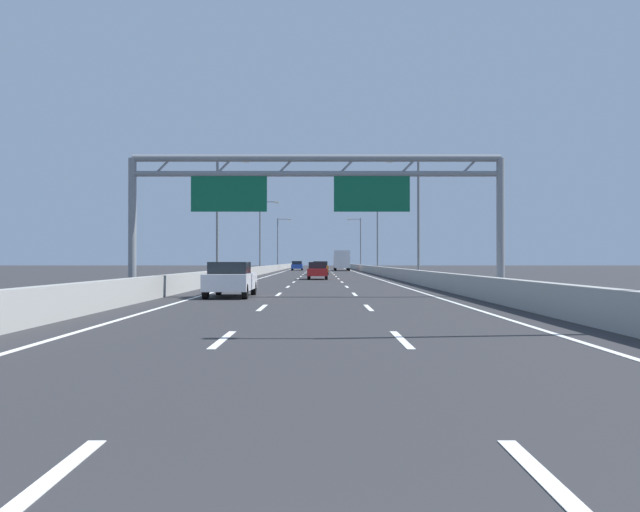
# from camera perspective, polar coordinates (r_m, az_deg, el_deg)

# --- Properties ---
(ground_plane) EXTENTS (260.00, 260.00, 0.00)m
(ground_plane) POSITION_cam_1_polar(r_m,az_deg,el_deg) (100.83, -0.11, -1.33)
(ground_plane) COLOR #2D2D30
(lane_dash_left_0) EXTENTS (0.16, 3.00, 0.01)m
(lane_dash_left_0) POSITION_cam_1_polar(r_m,az_deg,el_deg) (5.00, -24.51, -18.87)
(lane_dash_left_0) COLOR white
(lane_dash_left_0) RESTS_ON ground_plane
(lane_dash_left_1) EXTENTS (0.16, 3.00, 0.01)m
(lane_dash_left_1) POSITION_cam_1_polar(r_m,az_deg,el_deg) (13.55, -8.40, -7.13)
(lane_dash_left_1) COLOR white
(lane_dash_left_1) RESTS_ON ground_plane
(lane_dash_left_2) EXTENTS (0.16, 3.00, 0.01)m
(lane_dash_left_2) POSITION_cam_1_polar(r_m,az_deg,el_deg) (22.46, -5.04, -4.47)
(lane_dash_left_2) COLOR white
(lane_dash_left_2) RESTS_ON ground_plane
(lane_dash_left_3) EXTENTS (0.16, 3.00, 0.01)m
(lane_dash_left_3) POSITION_cam_1_polar(r_m,az_deg,el_deg) (31.42, -3.60, -3.32)
(lane_dash_left_3) COLOR white
(lane_dash_left_3) RESTS_ON ground_plane
(lane_dash_left_4) EXTENTS (0.16, 3.00, 0.01)m
(lane_dash_left_4) POSITION_cam_1_polar(r_m,az_deg,el_deg) (40.39, -2.80, -2.67)
(lane_dash_left_4) COLOR white
(lane_dash_left_4) RESTS_ON ground_plane
(lane_dash_left_5) EXTENTS (0.16, 3.00, 0.01)m
(lane_dash_left_5) POSITION_cam_1_polar(r_m,az_deg,el_deg) (49.38, -2.30, -2.26)
(lane_dash_left_5) COLOR white
(lane_dash_left_5) RESTS_ON ground_plane
(lane_dash_left_6) EXTENTS (0.16, 3.00, 0.01)m
(lane_dash_left_6) POSITION_cam_1_polar(r_m,az_deg,el_deg) (58.37, -1.95, -1.98)
(lane_dash_left_6) COLOR white
(lane_dash_left_6) RESTS_ON ground_plane
(lane_dash_left_7) EXTENTS (0.16, 3.00, 0.01)m
(lane_dash_left_7) POSITION_cam_1_polar(r_m,az_deg,el_deg) (67.36, -1.69, -1.77)
(lane_dash_left_7) COLOR white
(lane_dash_left_7) RESTS_ON ground_plane
(lane_dash_left_8) EXTENTS (0.16, 3.00, 0.01)m
(lane_dash_left_8) POSITION_cam_1_polar(r_m,az_deg,el_deg) (76.36, -1.49, -1.62)
(lane_dash_left_8) COLOR white
(lane_dash_left_8) RESTS_ON ground_plane
(lane_dash_left_9) EXTENTS (0.16, 3.00, 0.01)m
(lane_dash_left_9) POSITION_cam_1_polar(r_m,az_deg,el_deg) (85.35, -1.34, -1.49)
(lane_dash_left_9) COLOR white
(lane_dash_left_9) RESTS_ON ground_plane
(lane_dash_left_10) EXTENTS (0.16, 3.00, 0.01)m
(lane_dash_left_10) POSITION_cam_1_polar(r_m,az_deg,el_deg) (94.35, -1.21, -1.39)
(lane_dash_left_10) COLOR white
(lane_dash_left_10) RESTS_ON ground_plane
(lane_dash_left_11) EXTENTS (0.16, 3.00, 0.01)m
(lane_dash_left_11) POSITION_cam_1_polar(r_m,az_deg,el_deg) (103.35, -1.11, -1.30)
(lane_dash_left_11) COLOR white
(lane_dash_left_11) RESTS_ON ground_plane
(lane_dash_left_12) EXTENTS (0.16, 3.00, 0.01)m
(lane_dash_left_12) POSITION_cam_1_polar(r_m,az_deg,el_deg) (112.34, -1.02, -1.23)
(lane_dash_left_12) COLOR white
(lane_dash_left_12) RESTS_ON ground_plane
(lane_dash_left_13) EXTENTS (0.16, 3.00, 0.01)m
(lane_dash_left_13) POSITION_cam_1_polar(r_m,az_deg,el_deg) (121.34, -0.95, -1.17)
(lane_dash_left_13) COLOR white
(lane_dash_left_13) RESTS_ON ground_plane
(lane_dash_left_14) EXTENTS (0.16, 3.00, 0.01)m
(lane_dash_left_14) POSITION_cam_1_polar(r_m,az_deg,el_deg) (130.34, -0.88, -1.12)
(lane_dash_left_14) COLOR white
(lane_dash_left_14) RESTS_ON ground_plane
(lane_dash_left_15) EXTENTS (0.16, 3.00, 0.01)m
(lane_dash_left_15) POSITION_cam_1_polar(r_m,az_deg,el_deg) (139.34, -0.83, -1.08)
(lane_dash_left_15) COLOR white
(lane_dash_left_15) RESTS_ON ground_plane
(lane_dash_left_16) EXTENTS (0.16, 3.00, 0.01)m
(lane_dash_left_16) POSITION_cam_1_polar(r_m,az_deg,el_deg) (148.34, -0.78, -1.04)
(lane_dash_left_16) COLOR white
(lane_dash_left_16) RESTS_ON ground_plane
(lane_dash_left_17) EXTENTS (0.16, 3.00, 0.01)m
(lane_dash_left_17) POSITION_cam_1_polar(r_m,az_deg,el_deg) (157.34, -0.73, -1.00)
(lane_dash_left_17) COLOR white
(lane_dash_left_17) RESTS_ON ground_plane
(lane_dash_right_0) EXTENTS (0.16, 3.00, 0.01)m
(lane_dash_right_0) POSITION_cam_1_polar(r_m,az_deg,el_deg) (4.88, 20.84, -19.34)
(lane_dash_right_0) COLOR white
(lane_dash_right_0) RESTS_ON ground_plane
(lane_dash_right_1) EXTENTS (0.16, 3.00, 0.01)m
(lane_dash_right_1) POSITION_cam_1_polar(r_m,az_deg,el_deg) (13.51, 7.01, -7.16)
(lane_dash_right_1) COLOR white
(lane_dash_right_1) RESTS_ON ground_plane
(lane_dash_right_2) EXTENTS (0.16, 3.00, 0.01)m
(lane_dash_right_2) POSITION_cam_1_polar(r_m,az_deg,el_deg) (22.43, 4.19, -4.47)
(lane_dash_right_2) COLOR white
(lane_dash_right_2) RESTS_ON ground_plane
(lane_dash_right_3) EXTENTS (0.16, 3.00, 0.01)m
(lane_dash_right_3) POSITION_cam_1_polar(r_m,az_deg,el_deg) (31.40, 2.98, -3.32)
(lane_dash_right_3) COLOR white
(lane_dash_right_3) RESTS_ON ground_plane
(lane_dash_right_4) EXTENTS (0.16, 3.00, 0.01)m
(lane_dash_right_4) POSITION_cam_1_polar(r_m,az_deg,el_deg) (40.38, 2.31, -2.67)
(lane_dash_right_4) COLOR white
(lane_dash_right_4) RESTS_ON ground_plane
(lane_dash_right_5) EXTENTS (0.16, 3.00, 0.01)m
(lane_dash_right_5) POSITION_cam_1_polar(r_m,az_deg,el_deg) (49.37, 1.89, -2.27)
(lane_dash_right_5) COLOR white
(lane_dash_right_5) RESTS_ON ground_plane
(lane_dash_right_6) EXTENTS (0.16, 3.00, 0.01)m
(lane_dash_right_6) POSITION_cam_1_polar(r_m,az_deg,el_deg) (58.36, 1.59, -1.98)
(lane_dash_right_6) COLOR white
(lane_dash_right_6) RESTS_ON ground_plane
(lane_dash_right_7) EXTENTS (0.16, 3.00, 0.01)m
(lane_dash_right_7) POSITION_cam_1_polar(r_m,az_deg,el_deg) (67.35, 1.38, -1.77)
(lane_dash_right_7) COLOR white
(lane_dash_right_7) RESTS_ON ground_plane
(lane_dash_right_8) EXTENTS (0.16, 3.00, 0.01)m
(lane_dash_right_8) POSITION_cam_1_polar(r_m,az_deg,el_deg) (76.35, 1.21, -1.62)
(lane_dash_right_8) COLOR white
(lane_dash_right_8) RESTS_ON ground_plane
(lane_dash_right_9) EXTENTS (0.16, 3.00, 0.01)m
(lane_dash_right_9) POSITION_cam_1_polar(r_m,az_deg,el_deg) (85.35, 1.08, -1.49)
(lane_dash_right_9) COLOR white
(lane_dash_right_9) RESTS_ON ground_plane
(lane_dash_right_10) EXTENTS (0.16, 3.00, 0.01)m
(lane_dash_right_10) POSITION_cam_1_polar(r_m,az_deg,el_deg) (94.34, 0.98, -1.39)
(lane_dash_right_10) COLOR white
(lane_dash_right_10) RESTS_ON ground_plane
(lane_dash_right_11) EXTENTS (0.16, 3.00, 0.01)m
(lane_dash_right_11) POSITION_cam_1_polar(r_m,az_deg,el_deg) (103.34, 0.89, -1.30)
(lane_dash_right_11) COLOR white
(lane_dash_right_11) RESTS_ON ground_plane
(lane_dash_right_12) EXTENTS (0.16, 3.00, 0.01)m
(lane_dash_right_12) POSITION_cam_1_polar(r_m,az_deg,el_deg) (112.34, 0.82, -1.23)
(lane_dash_right_12) COLOR white
(lane_dash_right_12) RESTS_ON ground_plane
(lane_dash_right_13) EXTENTS (0.16, 3.00, 0.01)m
(lane_dash_right_13) POSITION_cam_1_polar(r_m,az_deg,el_deg) (121.34, 0.75, -1.17)
(lane_dash_right_13) COLOR white
(lane_dash_right_13) RESTS_ON ground_plane
(lane_dash_right_14) EXTENTS (0.16, 3.00, 0.01)m
(lane_dash_right_14) POSITION_cam_1_polar(r_m,az_deg,el_deg) (130.33, 0.70, -1.12)
(lane_dash_right_14) COLOR white
(lane_dash_right_14) RESTS_ON ground_plane
(lane_dash_right_15) EXTENTS (0.16, 3.00, 0.01)m
(lane_dash_right_15) POSITION_cam_1_polar(r_m,az_deg,el_deg) (139.33, 0.65, -1.08)
(lane_dash_right_15) COLOR white
(lane_dash_right_15) RESTS_ON ground_plane
(lane_dash_right_16) EXTENTS (0.16, 3.00, 0.01)m
(lane_dash_right_16) POSITION_cam_1_polar(r_m,az_deg,el_deg) (148.33, 0.61, -1.04)
(lane_dash_right_16) COLOR white
(lane_dash_right_16) RESTS_ON ground_plane
(lane_dash_right_17) EXTENTS (0.16, 3.00, 0.01)m
(lane_dash_right_17) POSITION_cam_1_polar(r_m,az_deg,el_deg) (157.33, 0.58, -1.00)
(lane_dash_right_17) COLOR white
(lane_dash_right_17) RESTS_ON ground_plane
(edge_line_left) EXTENTS (0.16, 176.00, 0.01)m
(edge_line_left) POSITION_cam_1_polar(r_m,az_deg,el_deg) (88.99, -3.51, -1.45)
(edge_line_left) COLOR white
(edge_line_left) RESTS_ON ground_plane
(edge_line_right) EXTENTS (0.16, 176.00, 0.01)m
(edge_line_right) POSITION_cam_1_polar(r_m,az_deg,el_deg) (88.97, 3.26, -1.45)
(edge_line_right) COLOR white
(edge_line_right) RESTS_ON ground_plane
(barrier_left) EXTENTS (0.45, 220.00, 0.95)m
(barrier_left) POSITION_cam_1_polar(r_m,az_deg,el_deg) (111.05, -3.67, -1.00)
(barrier_left) COLOR #9E9E99
(barrier_left) RESTS_ON ground_plane
(barrier_right) EXTENTS (0.45, 220.00, 0.95)m
(barrier_right) POSITION_cam_1_polar(r_m,az_deg,el_deg) (111.03, 3.46, -1.00)
(barrier_right) COLOR #9E9E99
(barrier_right) RESTS_ON ground_plane
(sign_gantry) EXTENTS (16.87, 0.36, 6.36)m
(sign_gantry) POSITION_cam_1_polar(r_m,az_deg,el_deg) (29.73, -0.65, 5.84)
(sign_gantry) COLOR gray
(sign_gantry) RESTS_ON ground_plane
(streetlamp_left_mid) EXTENTS (2.58, 0.28, 9.50)m
(streetlamp_left_mid) POSITION_cam_1_polar(r_m,az_deg,el_deg) (51.17, -8.61, 3.85)
(streetlamp_left_mid) COLOR slate
(streetlamp_left_mid) RESTS_ON ground_plane
(streetlamp_right_mid) EXTENTS (2.58, 0.28, 9.50)m
(streetlamp_right_mid) POSITION_cam_1_polar(r_m,az_deg,el_deg) (51.12, 8.21, 3.85)
(streetlamp_right_mid) COLOR slate
(streetlamp_right_mid) RESTS_ON ground_plane
(streetlamp_left_far) EXTENTS (2.58, 0.28, 9.50)m
(streetlamp_left_far) POSITION_cam_1_polar(r_m,az_deg,el_deg) (86.85, -5.06, 2.09)
(streetlamp_left_far) COLOR slate
(streetlamp_left_far) RESTS_ON ground_plane
(streetlamp_right_far) EXTENTS (2.58, 0.28, 9.50)m
(streetlamp_right_far) POSITION_cam_1_polar(r_m,az_deg,el_deg) (86.82, 4.81, 2.09)
(streetlamp_right_far) COLOR slate
(streetlamp_right_far) RESTS_ON ground_plane
(streetlamp_left_distant) EXTENTS (2.58, 0.28, 9.50)m
(streetlamp_left_distant) POSITION_cam_1_polar(r_m,az_deg,el_deg) (122.70, -3.58, 1.35)
(streetlamp_left_distant) COLOR slate
(streetlamp_left_distant) RESTS_ON ground_plane
(streetlamp_right_distant) EXTENTS (2.58, 0.28, 9.50)m
(streetlamp_right_distant) POSITION_cam_1_polar(r_m,az_deg,el_deg) (122.68, 3.40, 1.35)
(streetlamp_right_distant) COLOR slate
(streetlamp_right_distant) RESTS_ON ground_plane
(white_car) EXTENTS (1.86, 4.66, 1.55)m
(white_car) POSITION_cam_1_polar(r_m,az_deg,el_deg) (29.33, -7.73, -1.99)
(white_car) COLOR silver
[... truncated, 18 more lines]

